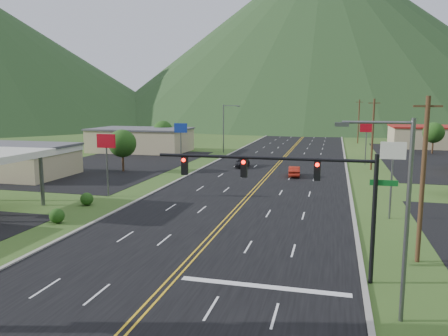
% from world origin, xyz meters
% --- Properties ---
extents(traffic_signal, '(13.10, 0.43, 7.00)m').
position_xyz_m(traffic_signal, '(6.48, 14.00, 5.33)').
color(traffic_signal, black).
rests_on(traffic_signal, ground).
extents(streetlight_east, '(3.28, 0.25, 9.00)m').
position_xyz_m(streetlight_east, '(11.18, 10.00, 5.18)').
color(streetlight_east, '#59595E').
rests_on(streetlight_east, ground).
extents(streetlight_west, '(3.28, 0.25, 9.00)m').
position_xyz_m(streetlight_west, '(-11.68, 70.00, 5.18)').
color(streetlight_west, '#59595E').
rests_on(streetlight_west, ground).
extents(building_west_mid, '(14.40, 10.40, 4.10)m').
position_xyz_m(building_west_mid, '(-32.00, 38.00, 2.27)').
color(building_west_mid, tan).
rests_on(building_west_mid, ground).
extents(building_west_far, '(18.40, 11.40, 4.50)m').
position_xyz_m(building_west_far, '(-28.00, 68.00, 2.26)').
color(building_west_far, tan).
rests_on(building_west_far, ground).
extents(building_east_far, '(16.40, 12.40, 4.50)m').
position_xyz_m(building_east_far, '(28.00, 90.00, 2.26)').
color(building_east_far, tan).
rests_on(building_east_far, ground).
extents(pole_sign_west_a, '(2.00, 0.18, 6.40)m').
position_xyz_m(pole_sign_west_a, '(-14.00, 30.00, 5.05)').
color(pole_sign_west_a, '#59595E').
rests_on(pole_sign_west_a, ground).
extents(pole_sign_west_b, '(2.00, 0.18, 6.40)m').
position_xyz_m(pole_sign_west_b, '(-14.00, 52.00, 5.05)').
color(pole_sign_west_b, '#59595E').
rests_on(pole_sign_west_b, ground).
extents(pole_sign_east_a, '(2.00, 0.18, 6.40)m').
position_xyz_m(pole_sign_east_a, '(13.00, 28.00, 5.05)').
color(pole_sign_east_a, '#59595E').
rests_on(pole_sign_east_a, ground).
extents(pole_sign_east_b, '(2.00, 0.18, 6.40)m').
position_xyz_m(pole_sign_east_b, '(13.00, 60.00, 5.05)').
color(pole_sign_east_b, '#59595E').
rests_on(pole_sign_east_b, ground).
extents(tree_west_a, '(3.84, 3.84, 5.82)m').
position_xyz_m(tree_west_a, '(-20.00, 45.00, 3.89)').
color(tree_west_a, '#382314').
rests_on(tree_west_a, ground).
extents(tree_west_b, '(3.84, 3.84, 5.82)m').
position_xyz_m(tree_west_b, '(-25.00, 72.00, 3.89)').
color(tree_west_b, '#382314').
rests_on(tree_west_b, ground).
extents(tree_east_b, '(3.84, 3.84, 5.82)m').
position_xyz_m(tree_east_b, '(26.00, 78.00, 3.89)').
color(tree_east_b, '#382314').
rests_on(tree_east_b, ground).
extents(utility_pole_a, '(1.60, 0.28, 10.00)m').
position_xyz_m(utility_pole_a, '(13.50, 18.00, 5.13)').
color(utility_pole_a, '#382314').
rests_on(utility_pole_a, ground).
extents(utility_pole_b, '(1.60, 0.28, 10.00)m').
position_xyz_m(utility_pole_b, '(13.50, 55.00, 5.13)').
color(utility_pole_b, '#382314').
rests_on(utility_pole_b, ground).
extents(utility_pole_c, '(1.60, 0.28, 10.00)m').
position_xyz_m(utility_pole_c, '(13.50, 95.00, 5.13)').
color(utility_pole_c, '#382314').
rests_on(utility_pole_c, ground).
extents(utility_pole_d, '(1.60, 0.28, 10.00)m').
position_xyz_m(utility_pole_d, '(13.50, 135.00, 5.13)').
color(utility_pole_d, '#382314').
rests_on(utility_pole_d, ground).
extents(mountain_n, '(220.00, 220.00, 85.00)m').
position_xyz_m(mountain_n, '(0.00, 220.00, 42.50)').
color(mountain_n, '#193618').
rests_on(mountain_n, ground).
extents(car_dark_mid, '(2.28, 4.69, 1.32)m').
position_xyz_m(car_dark_mid, '(-4.69, 52.73, 0.66)').
color(car_dark_mid, black).
rests_on(car_dark_mid, ground).
extents(car_red_far, '(1.76, 4.15, 1.33)m').
position_xyz_m(car_red_far, '(3.43, 46.59, 0.66)').
color(car_red_far, maroon).
rests_on(car_red_far, ground).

